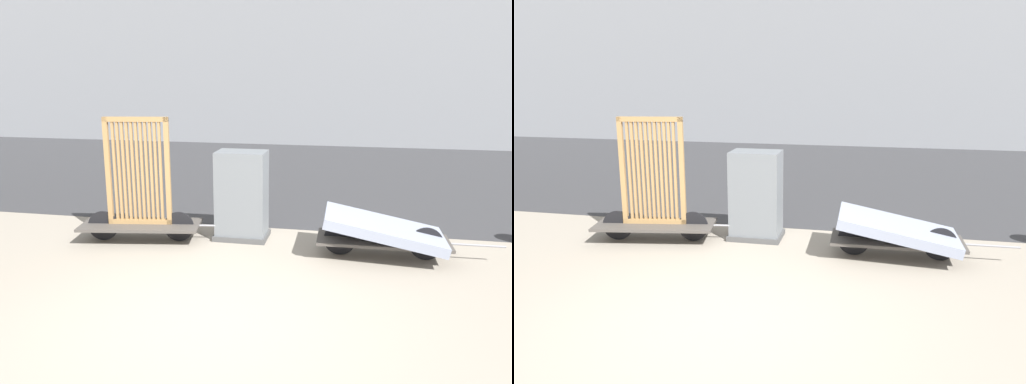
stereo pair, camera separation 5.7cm
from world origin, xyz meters
The scene contains 5 objects.
ground_plane centered at (0.00, 0.00, 0.00)m, with size 60.00×60.00×0.00m, color gray.
road_strip centered at (0.00, 8.07, 0.00)m, with size 56.00×9.76×0.01m.
bike_cart_with_bedframe centered at (-1.78, 2.19, 0.62)m, with size 2.51×0.98×1.88m.
bike_cart_with_mattress centered at (1.79, 2.18, 0.38)m, with size 2.49×1.00×0.64m.
utility_cabinet centered at (-0.31, 2.62, 0.64)m, with size 0.80×0.58×1.36m.
Camera 2 is at (1.42, -4.56, 2.49)m, focal length 35.00 mm.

